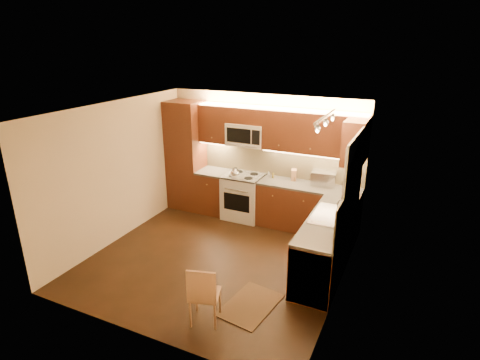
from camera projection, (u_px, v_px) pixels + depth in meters
The scene contains 37 objects.
floor at pixel (218, 259), 6.61m from camera, with size 4.00×4.00×0.01m, color black.
ceiling at pixel (215, 110), 5.77m from camera, with size 4.00×4.00×0.01m, color beige.
wall_back at pixel (264, 157), 7.89m from camera, with size 4.00×0.01×2.50m, color beige.
wall_front at pixel (134, 247), 4.49m from camera, with size 4.00×0.01×2.50m, color beige.
wall_left at pixel (118, 172), 6.99m from camera, with size 0.01×4.00×2.50m, color beige.
wall_right at pixel (345, 212), 5.39m from camera, with size 0.01×4.00×2.50m, color beige.
pantry at pixel (186, 156), 8.33m from camera, with size 0.70×0.60×2.30m, color #42170E.
base_cab_back_left at pixel (214, 192), 8.31m from camera, with size 0.62×0.60×0.86m, color #42170E.
counter_back_left at pixel (214, 172), 8.16m from camera, with size 0.62×0.60×0.04m, color #32302E.
base_cab_back_right at pixel (308, 209), 7.50m from camera, with size 1.92×0.60×0.86m, color #42170E.
counter_back_right at pixel (309, 187), 7.35m from camera, with size 1.92×0.60×0.04m, color #32302E.
base_cab_right at pixel (326, 247), 6.13m from camera, with size 0.60×2.00×0.86m, color #42170E.
counter_right at pixel (328, 220), 5.98m from camera, with size 0.60×2.00×0.04m, color #32302E.
dishwasher at pixel (314, 269), 5.53m from camera, with size 0.58×0.60×0.84m, color silver.
backsplash_back at pixel (280, 161), 7.76m from camera, with size 3.30×0.02×0.60m, color tan.
backsplash_right at pixel (349, 204), 5.75m from camera, with size 0.02×2.00×0.60m, color tan.
upper_cab_back_left at pixel (216, 123), 7.93m from camera, with size 0.62×0.35×0.75m, color #42170E.
upper_cab_back_right at pixel (314, 133), 7.12m from camera, with size 1.92×0.35×0.75m, color #42170E.
upper_cab_bridge at pixel (247, 115), 7.58m from camera, with size 0.76×0.35×0.31m, color #42170E.
upper_cab_right_corner at pixel (354, 143), 6.44m from camera, with size 0.35×0.50×0.75m, color #42170E.
stove at pixel (243, 196), 8.00m from camera, with size 0.76×0.65×0.92m, color silver, non-canonical shape.
microwave at pixel (246, 134), 7.69m from camera, with size 0.76×0.38×0.44m, color silver, non-canonical shape.
window_frame at pixel (353, 176), 5.75m from camera, with size 0.03×1.44×1.24m, color silver.
window_blinds at pixel (352, 175), 5.75m from camera, with size 0.02×1.36×1.16m, color silver.
sink at pixel (331, 211), 6.07m from camera, with size 0.52×0.86×0.15m, color silver, non-canonical shape.
faucet at pixel (343, 209), 5.98m from camera, with size 0.20×0.04×0.30m, color silver, non-canonical shape.
track_light_bar at pixel (326, 116), 5.50m from camera, with size 0.04×1.20×0.03m, color silver.
kettle at pixel (235, 172), 7.67m from camera, with size 0.19×0.19×0.22m, color silver, non-canonical shape.
toaster_oven at pixel (324, 178), 7.34m from camera, with size 0.44×0.33×0.27m, color silver.
knife_block at pixel (294, 175), 7.59m from camera, with size 0.10×0.15×0.21m, color #A26B49.
spice_jar_a at pixel (270, 175), 7.75m from camera, with size 0.04×0.04×0.10m, color silver.
spice_jar_b at pixel (273, 176), 7.72m from camera, with size 0.04×0.04×0.11m, color olive.
spice_jar_c at pixel (269, 174), 7.81m from camera, with size 0.04×0.04×0.11m, color silver.
spice_jar_d at pixel (294, 179), 7.56m from camera, with size 0.05×0.05×0.08m, color brown.
soap_bottle at pixel (350, 194), 6.67m from camera, with size 0.10×0.10×0.21m, color white.
rug at pixel (251, 305), 5.45m from camera, with size 0.61×0.91×0.01m, color black.
dining_chair at pixel (205, 293), 5.03m from camera, with size 0.37×0.37×0.84m, color #A26B49, non-canonical shape.
Camera 1 is at (2.78, -5.07, 3.49)m, focal length 29.42 mm.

